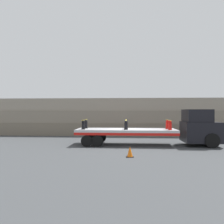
{
  "coord_description": "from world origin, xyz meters",
  "views": [
    {
      "loc": [
        0.1,
        -17.94,
        2.75
      ],
      "look_at": [
        -1.16,
        0.0,
        2.7
      ],
      "focal_mm": 35.0,
      "sensor_mm": 36.0,
      "label": 1
    }
  ],
  "objects": [
    {
      "name": "fire_hydrant_black_far_0",
      "position": [
        -3.44,
        0.56,
        1.65
      ],
      "size": [
        0.33,
        0.5,
        0.74
      ],
      "color": "black",
      "rests_on": "flatbed_trailer"
    },
    {
      "name": "fire_hydrant_red_far_2",
      "position": [
        3.44,
        0.56,
        1.65
      ],
      "size": [
        0.33,
        0.5,
        0.74
      ],
      "color": "red",
      "rests_on": "flatbed_trailer"
    },
    {
      "name": "cargo_strap_rear",
      "position": [
        -3.44,
        0.0,
        2.04
      ],
      "size": [
        0.05,
        2.74,
        0.01
      ],
      "color": "yellow",
      "rests_on": "fire_hydrant_black_near_0"
    },
    {
      "name": "ground_plane",
      "position": [
        0.0,
        0.0,
        0.0
      ],
      "size": [
        120.0,
        120.0,
        0.0
      ],
      "primitive_type": "plane",
      "color": "#3F4244"
    },
    {
      "name": "cargo_strap_middle",
      "position": [
        0.0,
        0.0,
        2.04
      ],
      "size": [
        0.05,
        2.74,
        0.01
      ],
      "color": "yellow",
      "rests_on": "fire_hydrant_black_near_1"
    },
    {
      "name": "fire_hydrant_red_near_2",
      "position": [
        3.44,
        -0.56,
        1.65
      ],
      "size": [
        0.33,
        0.5,
        0.74
      ],
      "color": "red",
      "rests_on": "flatbed_trailer"
    },
    {
      "name": "flatbed_trailer",
      "position": [
        -0.5,
        0.0,
        1.05
      ],
      "size": [
        8.09,
        2.64,
        1.3
      ],
      "color": "#B2B2B7",
      "rests_on": "ground_plane"
    },
    {
      "name": "fire_hydrant_black_near_1",
      "position": [
        0.0,
        -0.56,
        1.65
      ],
      "size": [
        0.33,
        0.5,
        0.74
      ],
      "color": "black",
      "rests_on": "flatbed_trailer"
    },
    {
      "name": "traffic_cone",
      "position": [
        0.26,
        -4.77,
        0.31
      ],
      "size": [
        0.45,
        0.45,
        0.65
      ],
      "color": "black",
      "rests_on": "ground_plane"
    },
    {
      "name": "cargo_strap_front",
      "position": [
        3.44,
        0.0,
        2.04
      ],
      "size": [
        0.05,
        2.74,
        0.01
      ],
      "color": "yellow",
      "rests_on": "fire_hydrant_red_near_2"
    },
    {
      "name": "fire_hydrant_black_near_0",
      "position": [
        -3.44,
        -0.56,
        1.65
      ],
      "size": [
        0.33,
        0.5,
        0.74
      ],
      "color": "black",
      "rests_on": "flatbed_trailer"
    },
    {
      "name": "truck_cab",
      "position": [
        5.99,
        0.0,
        1.44
      ],
      "size": [
        2.73,
        2.6,
        2.91
      ],
      "color": "black",
      "rests_on": "ground_plane"
    },
    {
      "name": "fire_hydrant_black_far_1",
      "position": [
        0.0,
        0.56,
        1.65
      ],
      "size": [
        0.33,
        0.5,
        0.74
      ],
      "color": "black",
      "rests_on": "flatbed_trailer"
    },
    {
      "name": "rock_cliff",
      "position": [
        0.0,
        7.59,
        2.12
      ],
      "size": [
        60.0,
        3.3,
        4.23
      ],
      "color": "#706656",
      "rests_on": "ground_plane"
    }
  ]
}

